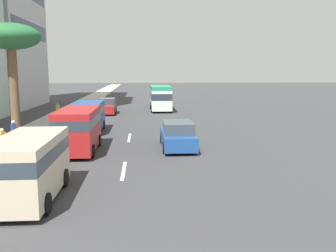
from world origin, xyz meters
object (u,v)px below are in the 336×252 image
object	(u,v)px
car_fifth	(107,107)
pedestrian_mid_block	(3,142)
pedestrian_by_tree	(14,133)
van_lead	(88,115)
car_second	(178,135)
van_fourth	(28,164)
van_sixth	(78,127)
palm_tree	(11,42)
pedestrian_near_lamp	(58,110)
minibus_third	(161,97)

from	to	relation	value
car_fifth	pedestrian_mid_block	size ratio (longest dim) A/B	2.63
pedestrian_mid_block	pedestrian_by_tree	size ratio (longest dim) A/B	0.95
van_lead	pedestrian_by_tree	xyz separation A→B (m)	(-6.40, 3.35, -0.23)
car_second	van_fourth	world-z (taller)	van_fourth
car_second	pedestrian_mid_block	distance (m)	9.63
van_lead	pedestrian_by_tree	size ratio (longest dim) A/B	2.80
car_fifth	car_second	bearing A→B (deg)	17.93
van_sixth	palm_tree	distance (m)	6.51
van_lead	pedestrian_near_lamp	world-z (taller)	van_lead
palm_tree	van_sixth	bearing A→B (deg)	-112.07
car_fifth	pedestrian_mid_block	distance (m)	20.69
minibus_third	pedestrian_by_tree	distance (m)	23.13
palm_tree	van_fourth	bearing A→B (deg)	-159.72
car_second	pedestrian_by_tree	bearing A→B (deg)	90.75
van_fourth	pedestrian_mid_block	world-z (taller)	van_fourth
van_fourth	palm_tree	distance (m)	11.35
car_fifth	pedestrian_near_lamp	world-z (taller)	pedestrian_near_lamp
palm_tree	pedestrian_by_tree	bearing A→B (deg)	-168.46
car_second	van_fourth	size ratio (longest dim) A/B	0.97
pedestrian_by_tree	van_fourth	bearing A→B (deg)	-17.74
pedestrian_by_tree	pedestrian_near_lamp	bearing A→B (deg)	142.12
pedestrian_near_lamp	pedestrian_mid_block	world-z (taller)	pedestrian_mid_block
van_lead	pedestrian_near_lamp	bearing A→B (deg)	-149.96
pedestrian_by_tree	minibus_third	bearing A→B (deg)	116.33
car_second	pedestrian_by_tree	world-z (taller)	pedestrian_by_tree
car_fifth	pedestrian_mid_block	world-z (taller)	pedestrian_mid_block
van_sixth	pedestrian_by_tree	distance (m)	3.78
van_fourth	palm_tree	world-z (taller)	palm_tree
minibus_third	van_sixth	size ratio (longest dim) A/B	1.28
van_lead	van_fourth	size ratio (longest dim) A/B	0.95
pedestrian_near_lamp	palm_tree	world-z (taller)	palm_tree
pedestrian_near_lamp	pedestrian_by_tree	bearing A→B (deg)	-85.07
van_sixth	palm_tree	world-z (taller)	palm_tree
pedestrian_by_tree	palm_tree	world-z (taller)	palm_tree
pedestrian_mid_block	palm_tree	world-z (taller)	palm_tree
car_second	minibus_third	xyz separation A→B (m)	(20.92, -0.07, 0.80)
pedestrian_mid_block	pedestrian_by_tree	xyz separation A→B (m)	(2.36, 0.22, 0.06)
van_lead	palm_tree	distance (m)	8.08
car_second	car_fifth	distance (m)	18.81
car_fifth	palm_tree	distance (m)	18.16
car_second	minibus_third	bearing A→B (deg)	-0.19
van_fourth	pedestrian_near_lamp	bearing A→B (deg)	-170.35
car_second	car_fifth	bearing A→B (deg)	17.93
van_lead	van_fourth	distance (m)	14.79
van_fourth	pedestrian_near_lamp	world-z (taller)	van_fourth
van_sixth	pedestrian_near_lamp	bearing A→B (deg)	-162.92
van_lead	pedestrian_near_lamp	xyz separation A→B (m)	(6.29, 3.63, -0.30)
minibus_third	car_fifth	bearing A→B (deg)	117.28
car_fifth	pedestrian_by_tree	world-z (taller)	pedestrian_by_tree
car_second	pedestrian_mid_block	bearing A→B (deg)	104.98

